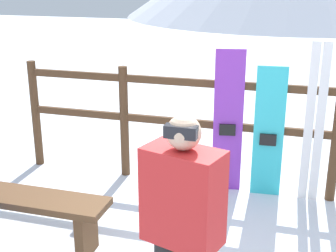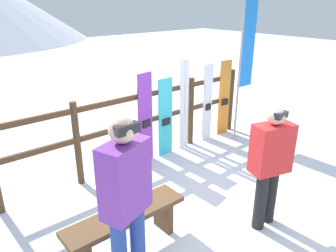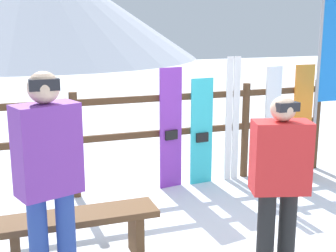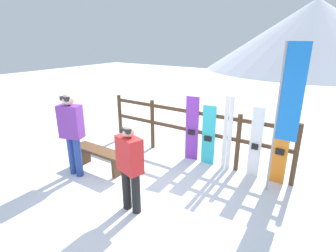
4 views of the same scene
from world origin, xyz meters
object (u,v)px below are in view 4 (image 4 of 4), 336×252
at_px(bench, 100,155).
at_px(snowboard_orange, 281,148).
at_px(snowboard_purple, 192,129).
at_px(snowboard_cyan, 208,136).
at_px(ski_pair_white, 228,134).
at_px(person_red, 130,164).
at_px(rental_flag, 286,105).
at_px(person_purple, 72,130).
at_px(snowboard_white, 256,143).

height_order(bench, snowboard_orange, snowboard_orange).
height_order(snowboard_purple, snowboard_cyan, snowboard_purple).
bearing_deg(ski_pair_white, person_red, -108.25).
bearing_deg(snowboard_orange, snowboard_cyan, -180.00).
distance_m(bench, ski_pair_white, 2.84).
bearing_deg(rental_flag, snowboard_purple, 168.94).
bearing_deg(rental_flag, bench, -160.97).
xyz_separation_m(bench, snowboard_cyan, (1.87, 1.58, 0.34)).
bearing_deg(rental_flag, snowboard_cyan, 166.06).
bearing_deg(person_red, rental_flag, 45.28).
relative_size(person_red, ski_pair_white, 0.93).
height_order(person_purple, snowboard_orange, person_purple).
bearing_deg(person_red, snowboard_white, 59.25).
xyz_separation_m(snowboard_white, rental_flag, (0.52, -0.39, 0.96)).
xyz_separation_m(person_red, ski_pair_white, (0.76, 2.31, -0.05)).
height_order(person_purple, rental_flag, rental_flag).
distance_m(snowboard_purple, snowboard_orange, 1.97).
distance_m(person_red, snowboard_white, 2.69).
xyz_separation_m(bench, snowboard_orange, (3.41, 1.58, 0.40)).
relative_size(snowboard_cyan, rental_flag, 0.51).
bearing_deg(snowboard_cyan, person_red, -97.87).
relative_size(person_red, rental_flag, 0.56).
relative_size(snowboard_white, snowboard_orange, 0.99).
distance_m(person_purple, snowboard_purple, 2.66).
bearing_deg(bench, snowboard_white, 28.41).
relative_size(snowboard_purple, snowboard_white, 1.02).
bearing_deg(snowboard_white, rental_flag, -36.81).
xyz_separation_m(person_purple, snowboard_white, (3.18, 2.03, -0.28)).
bearing_deg(bench, ski_pair_white, 34.44).
bearing_deg(rental_flag, snowboard_orange, 95.51).
bearing_deg(snowboard_purple, snowboard_cyan, -0.02).
xyz_separation_m(snowboard_cyan, snowboard_white, (1.05, 0.00, 0.06)).
bearing_deg(bench, snowboard_orange, 24.88).
relative_size(bench, person_purple, 0.80).
bearing_deg(snowboard_purple, snowboard_orange, -0.00).
distance_m(person_red, snowboard_orange, 2.97).
height_order(person_purple, person_red, person_purple).
distance_m(snowboard_purple, snowboard_cyan, 0.43).
bearing_deg(person_purple, bench, 60.51).
height_order(bench, ski_pair_white, ski_pair_white).
bearing_deg(snowboard_purple, snowboard_white, -0.00).
distance_m(snowboard_cyan, snowboard_white, 1.06).
distance_m(snowboard_white, rental_flag, 1.16).
distance_m(snowboard_white, snowboard_orange, 0.49).
bearing_deg(person_purple, snowboard_cyan, 43.76).
distance_m(person_red, snowboard_purple, 2.31).
bearing_deg(ski_pair_white, snowboard_orange, -0.18).
height_order(bench, person_purple, person_purple).
bearing_deg(snowboard_white, person_red, -120.75).
relative_size(ski_pair_white, rental_flag, 0.60).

